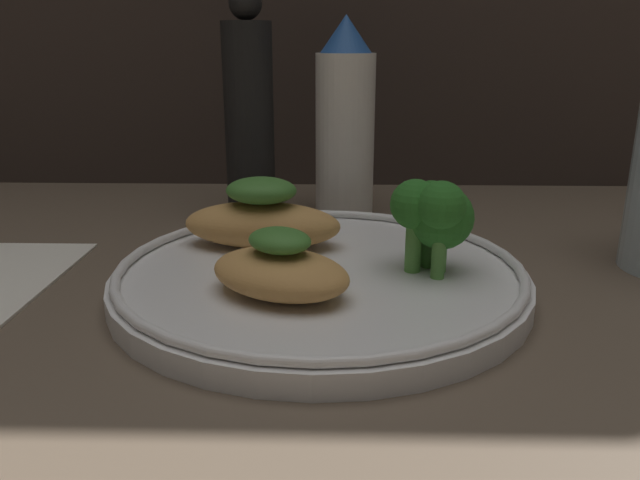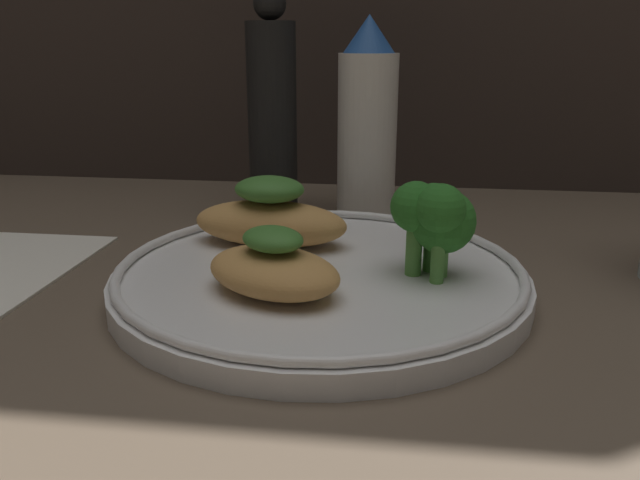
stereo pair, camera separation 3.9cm
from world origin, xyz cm
name	(u,v)px [view 1 (the left image)]	position (x,y,z in cm)	size (l,w,h in cm)	color
ground_plane	(320,298)	(0.00, 0.00, -0.50)	(180.00, 180.00, 1.00)	brown
plate	(320,276)	(0.00, 0.00, 0.99)	(26.11, 26.11, 2.00)	white
grilled_meat_front	(280,270)	(-2.14, -4.02, 2.89)	(10.05, 8.91, 3.92)	tan
grilled_meat_middle	(262,219)	(-4.17, 4.75, 3.37)	(11.49, 6.25, 4.93)	tan
broccoli_bunch	(431,212)	(6.80, -0.07, 5.25)	(5.18, 4.80, 6.04)	#569942
sauce_bottle	(345,123)	(1.73, 18.69, 8.33)	(5.22, 5.22, 17.42)	white
pepper_grinder	(249,114)	(-6.77, 18.69, 9.10)	(4.37, 4.37, 19.73)	black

